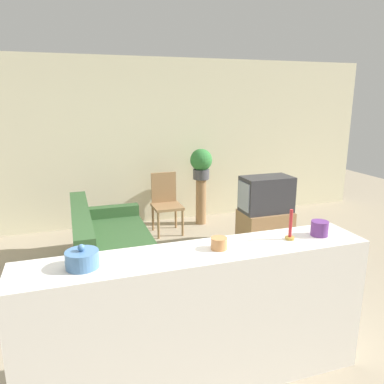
% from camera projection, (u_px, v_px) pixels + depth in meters
% --- Properties ---
extents(ground_plane, '(14.00, 14.00, 0.00)m').
position_uv_depth(ground_plane, '(183.00, 347.00, 3.20)').
color(ground_plane, tan).
extents(wall_back, '(9.00, 0.06, 2.70)m').
position_uv_depth(wall_back, '(120.00, 144.00, 6.02)').
color(wall_back, beige).
rests_on(wall_back, ground_plane).
extents(couch, '(0.91, 1.87, 0.83)m').
position_uv_depth(couch, '(110.00, 251.00, 4.46)').
color(couch, '#33562D').
rests_on(couch, ground_plane).
extents(tv_stand, '(0.70, 0.51, 0.49)m').
position_uv_depth(tv_stand, '(265.00, 227.00, 5.42)').
color(tv_stand, '#9E754C').
rests_on(tv_stand, ground_plane).
extents(television, '(0.72, 0.41, 0.51)m').
position_uv_depth(television, '(266.00, 194.00, 5.30)').
color(television, '#333338').
rests_on(television, tv_stand).
extents(wooden_chair, '(0.44, 0.44, 0.93)m').
position_uv_depth(wooden_chair, '(166.00, 200.00, 5.85)').
color(wooden_chair, '#9E754C').
rests_on(wooden_chair, ground_plane).
extents(plant_stand, '(0.17, 0.17, 0.77)m').
position_uv_depth(plant_stand, '(201.00, 201.00, 6.26)').
color(plant_stand, '#9E754C').
rests_on(plant_stand, ground_plane).
extents(potted_plant, '(0.36, 0.36, 0.50)m').
position_uv_depth(potted_plant, '(201.00, 163.00, 6.10)').
color(potted_plant, '#4C4C51').
rests_on(potted_plant, plant_stand).
extents(foreground_counter, '(2.47, 0.44, 1.06)m').
position_uv_depth(foreground_counter, '(200.00, 320.00, 2.68)').
color(foreground_counter, white).
rests_on(foreground_counter, ground_plane).
extents(decorative_bowl, '(0.21, 0.21, 0.15)m').
position_uv_depth(decorative_bowl, '(82.00, 259.00, 2.30)').
color(decorative_bowl, '#4C7AAD').
rests_on(decorative_bowl, foreground_counter).
extents(candle_jar, '(0.11, 0.11, 0.08)m').
position_uv_depth(candle_jar, '(219.00, 243.00, 2.58)').
color(candle_jar, '#C6844C').
rests_on(candle_jar, foreground_counter).
extents(candlestick, '(0.07, 0.07, 0.23)m').
position_uv_depth(candlestick, '(290.00, 230.00, 2.75)').
color(candlestick, '#B7933D').
rests_on(candlestick, foreground_counter).
extents(coffee_tin, '(0.13, 0.13, 0.11)m').
position_uv_depth(coffee_tin, '(319.00, 228.00, 2.83)').
color(coffee_tin, '#66337F').
rests_on(coffee_tin, foreground_counter).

